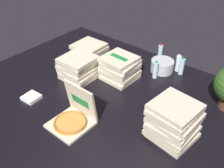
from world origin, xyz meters
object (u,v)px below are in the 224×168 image
pizza_stack_right_mid (90,52)px  pizza_stack_left_mid (78,68)px  pizza_stack_center_near (120,68)px  water_bottle_1 (182,66)px  napkin_pile (31,97)px  water_bottle_0 (178,63)px  open_pizza_box (73,117)px  water_bottle_3 (160,52)px  water_bottle_2 (156,70)px  pizza_stack_left_near (173,122)px  ice_bucket (162,66)px

pizza_stack_right_mid → pizza_stack_left_mid: pizza_stack_left_mid is taller
pizza_stack_center_near → water_bottle_1: (0.52, 0.55, -0.03)m
napkin_pile → water_bottle_0: bearing=58.4°
pizza_stack_left_mid → water_bottle_0: 1.23m
napkin_pile → open_pizza_box: bearing=3.5°
water_bottle_3 → napkin_pile: size_ratio=1.33×
napkin_pile → water_bottle_1: bearing=55.9°
pizza_stack_center_near → napkin_pile: pizza_stack_center_near is taller
water_bottle_2 → water_bottle_0: bearing=66.6°
pizza_stack_left_near → ice_bucket: pizza_stack_left_near is taller
pizza_stack_right_mid → water_bottle_3: (0.70, 0.61, -0.01)m
water_bottle_2 → pizza_stack_left_near: bearing=-49.5°
pizza_stack_left_near → pizza_stack_center_near: 1.05m
pizza_stack_left_near → water_bottle_0: bearing=115.3°
pizza_stack_right_mid → water_bottle_0: 1.14m
pizza_stack_left_near → water_bottle_1: pizza_stack_left_near is taller
pizza_stack_center_near → ice_bucket: bearing=56.5°
pizza_stack_left_mid → ice_bucket: pizza_stack_left_mid is taller
ice_bucket → pizza_stack_center_near: bearing=-123.5°
water_bottle_2 → open_pizza_box: bearing=-98.6°
water_bottle_0 → water_bottle_2: 0.34m
ice_bucket → open_pizza_box: bearing=-96.8°
water_bottle_1 → water_bottle_3: size_ratio=1.00×
pizza_stack_center_near → water_bottle_2: (0.32, 0.28, -0.03)m
pizza_stack_center_near → water_bottle_0: 0.74m
pizza_stack_left_mid → water_bottle_0: (0.84, 0.90, -0.03)m
water_bottle_0 → water_bottle_1: 0.08m
water_bottle_0 → water_bottle_3: same height
pizza_stack_right_mid → ice_bucket: bearing=23.1°
open_pizza_box → water_bottle_0: 1.51m
open_pizza_box → pizza_stack_left_mid: size_ratio=0.95×
water_bottle_2 → napkin_pile: water_bottle_2 is taller
ice_bucket → water_bottle_1: 0.24m
water_bottle_1 → napkin_pile: (-1.00, -1.48, -0.09)m
open_pizza_box → water_bottle_2: (0.18, 1.17, 0.03)m
water_bottle_0 → water_bottle_2: bearing=-113.4°
napkin_pile → water_bottle_3: bearing=69.4°
pizza_stack_right_mid → pizza_stack_left_mid: size_ratio=0.96×
open_pizza_box → water_bottle_2: open_pizza_box is taller
water_bottle_3 → water_bottle_0: bearing=-17.9°
open_pizza_box → water_bottle_1: size_ratio=1.74×
pizza_stack_left_mid → water_bottle_2: pizza_stack_left_mid is taller
water_bottle_2 → napkin_pile: size_ratio=1.33×
water_bottle_0 → water_bottle_1: (0.07, -0.04, 0.00)m
water_bottle_3 → open_pizza_box: bearing=-89.5°
pizza_stack_right_mid → water_bottle_3: size_ratio=1.75×
ice_bucket → water_bottle_3: bearing=127.2°
pizza_stack_left_mid → water_bottle_0: pizza_stack_left_mid is taller
pizza_stack_left_mid → pizza_stack_center_near: pizza_stack_center_near is taller
water_bottle_0 → water_bottle_1: bearing=-29.7°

